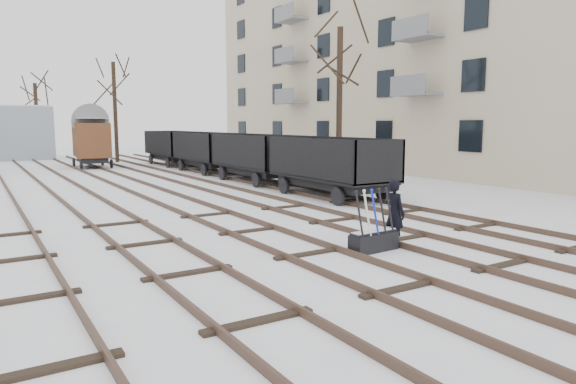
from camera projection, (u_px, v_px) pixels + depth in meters
name	position (u px, v px, depth m)	size (l,w,h in m)	color
ground	(310.00, 255.00, 11.99)	(120.00, 120.00, 0.00)	white
tracks	(142.00, 189.00, 23.50)	(13.90, 52.00, 0.16)	black
apartment_block	(444.00, 45.00, 33.13)	(10.12, 45.00, 16.10)	beige
shed_right	(5.00, 133.00, 43.30)	(7.00, 6.00, 4.50)	gray
ground_frame	(374.00, 240.00, 12.29)	(1.32, 0.50, 1.49)	black
worker	(395.00, 213.00, 12.70)	(0.61, 0.40, 1.68)	black
freight_wagon_a	(331.00, 175.00, 21.16)	(2.41, 6.02, 2.46)	black
freight_wagon_b	(257.00, 164.00, 26.56)	(2.41, 6.02, 2.46)	black
freight_wagon_c	(208.00, 157.00, 31.95)	(2.41, 6.02, 2.46)	black
freight_wagon_d	(174.00, 152.00, 37.34)	(2.41, 6.02, 2.46)	black
box_van_wagon	(91.00, 139.00, 35.30)	(2.75, 4.63, 3.38)	black
tree_near	(339.00, 106.00, 25.97)	(0.30, 0.30, 7.79)	black
tree_far_left	(37.00, 121.00, 43.31)	(0.30, 0.30, 6.37)	black
tree_far_right	(115.00, 113.00, 39.77)	(0.30, 0.30, 7.70)	black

